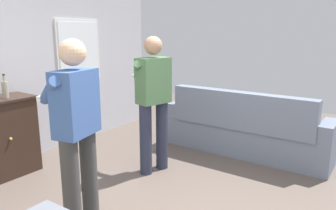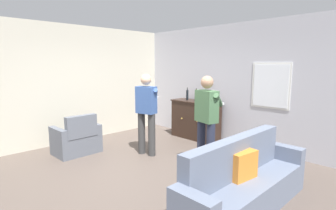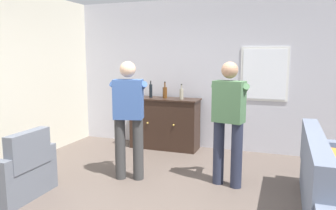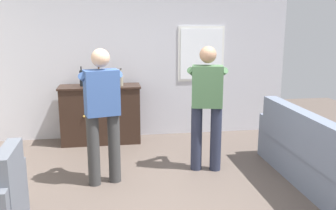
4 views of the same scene
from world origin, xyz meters
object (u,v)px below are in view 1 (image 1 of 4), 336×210
object	(u,v)px
couch	(243,131)
person_standing_right	(153,98)
person_standing_left	(76,128)
bottle_wine_green	(5,89)

from	to	relation	value
couch	person_standing_right	xyz separation A→B (m)	(-1.17, 0.71, 0.59)
couch	person_standing_left	bearing A→B (deg)	169.41
person_standing_left	person_standing_right	distance (m)	1.38
bottle_wine_green	person_standing_left	world-z (taller)	person_standing_left
bottle_wine_green	person_standing_left	bearing A→B (deg)	-99.89
person_standing_right	bottle_wine_green	bearing A→B (deg)	128.67
couch	person_standing_left	xyz separation A→B (m)	(-2.53, 0.47, 0.59)
person_standing_left	bottle_wine_green	bearing A→B (deg)	80.11
bottle_wine_green	person_standing_right	world-z (taller)	person_standing_right
bottle_wine_green	person_standing_left	size ratio (longest dim) A/B	0.17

